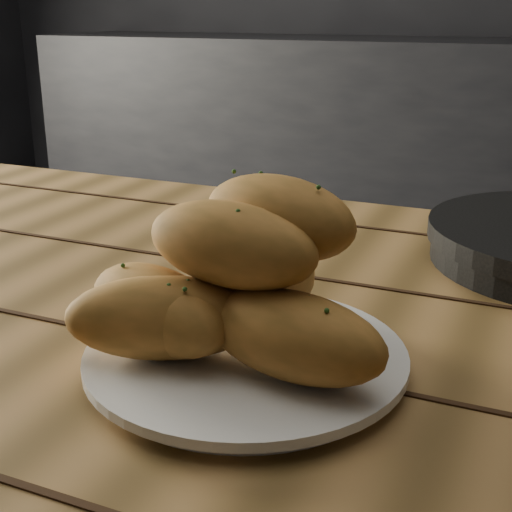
# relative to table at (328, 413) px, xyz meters

# --- Properties ---
(floor) EXTENTS (4.00, 4.00, 0.00)m
(floor) POSITION_rel_table_xyz_m (-0.65, 0.67, -0.65)
(floor) COLOR #38383A
(floor) RESTS_ON ground
(counter) EXTENTS (2.80, 0.60, 0.90)m
(counter) POSITION_rel_table_xyz_m (-0.65, 2.37, -0.20)
(counter) COLOR black
(counter) RESTS_ON ground
(table) EXTENTS (1.62, 0.85, 0.75)m
(table) POSITION_rel_table_xyz_m (0.00, 0.00, 0.00)
(table) COLOR olive
(table) RESTS_ON ground
(plate) EXTENTS (0.25, 0.25, 0.02)m
(plate) POSITION_rel_table_xyz_m (-0.04, -0.11, 0.11)
(plate) COLOR white
(plate) RESTS_ON table
(bread_rolls) EXTENTS (0.28, 0.22, 0.14)m
(bread_rolls) POSITION_rel_table_xyz_m (-0.05, -0.11, 0.17)
(bread_rolls) COLOR #C78037
(bread_rolls) RESTS_ON plate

